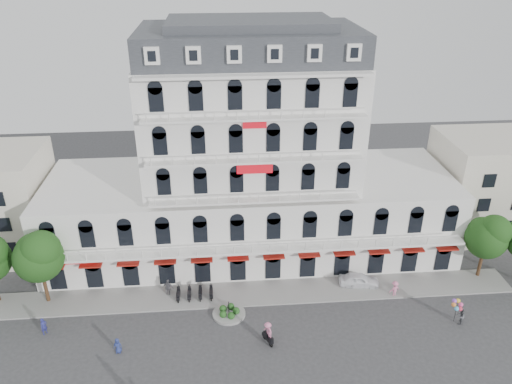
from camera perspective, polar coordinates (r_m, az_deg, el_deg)
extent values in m
plane|color=#38383A|center=(45.63, 1.15, -18.55)|extent=(120.00, 120.00, 0.00)
cube|color=gray|center=(52.26, 0.13, -11.47)|extent=(53.00, 4.00, 0.16)
cube|color=silver|center=(57.28, -0.63, -2.40)|extent=(45.00, 14.00, 9.00)
cube|color=silver|center=(52.78, -0.69, 8.07)|extent=(22.00, 12.00, 13.00)
cube|color=#2D3035|center=(50.78, -0.74, 16.65)|extent=(21.56, 11.76, 3.00)
cube|color=#2D3035|center=(50.47, -0.76, 18.78)|extent=(15.84, 8.64, 0.80)
cube|color=#9E1C13|center=(51.44, -0.01, -7.45)|extent=(40.50, 1.00, 0.15)
cube|color=red|center=(48.01, -0.15, 2.90)|extent=(3.50, 0.10, 1.40)
cube|color=beige|center=(67.19, 25.66, 0.83)|extent=(14.00, 10.00, 12.00)
cylinder|color=gray|center=(49.81, -3.11, -13.73)|extent=(3.20, 3.20, 0.24)
cylinder|color=black|center=(49.30, -3.13, -13.04)|extent=(0.08, 0.08, 1.40)
sphere|color=#1D4416|center=(49.60, -2.28, -13.41)|extent=(0.70, 0.70, 0.70)
sphere|color=#1D4416|center=(50.10, -2.88, -12.94)|extent=(0.70, 0.70, 0.70)
sphere|color=#1D4416|center=(49.91, -3.79, -13.16)|extent=(0.70, 0.70, 0.70)
sphere|color=#1D4416|center=(49.28, -3.79, -13.77)|extent=(0.70, 0.70, 0.70)
sphere|color=#1D4416|center=(49.08, -2.85, -13.94)|extent=(0.70, 0.70, 0.70)
cylinder|color=#382314|center=(54.34, -22.93, -9.92)|extent=(0.36, 0.36, 3.74)
sphere|color=#1B3C13|center=(52.49, -23.59, -6.93)|extent=(4.76, 4.76, 4.76)
sphere|color=#1B3C13|center=(51.52, -23.37, -6.08)|extent=(3.74, 3.74, 3.74)
sphere|color=#1B3C13|center=(52.52, -24.04, -6.13)|extent=(3.40, 3.40, 3.40)
cylinder|color=#382314|center=(58.79, 24.26, -7.41)|extent=(0.36, 0.36, 3.43)
sphere|color=#1B3C13|center=(57.22, 24.84, -4.81)|extent=(4.37, 4.37, 4.37)
sphere|color=#1B3C13|center=(56.76, 25.61, -4.05)|extent=(3.43, 3.43, 3.43)
sphere|color=#1B3C13|center=(56.95, 24.47, -4.15)|extent=(3.12, 3.12, 3.12)
imported|color=white|center=(54.07, 11.68, -9.80)|extent=(4.34, 2.22, 1.41)
cube|color=black|center=(46.68, 1.35, -16.34)|extent=(0.95, 1.51, 0.35)
torus|color=black|center=(46.52, 1.71, -16.98)|extent=(0.36, 0.59, 0.60)
torus|color=black|center=(47.20, 0.98, -16.18)|extent=(0.36, 0.59, 0.60)
imported|color=pink|center=(46.12, 1.36, -15.60)|extent=(1.12, 1.36, 1.83)
imported|color=navy|center=(47.27, -15.53, -16.56)|extent=(0.77, 0.53, 1.50)
imported|color=#5D5B63|center=(52.28, -9.99, -10.71)|extent=(1.23, 0.85, 1.94)
imported|color=pink|center=(53.35, 15.55, -10.62)|extent=(1.31, 1.00, 1.79)
imported|color=navy|center=(51.16, -23.08, -13.94)|extent=(0.73, 0.75, 1.73)
imported|color=#525459|center=(52.02, 22.35, -12.96)|extent=(1.08, 1.11, 1.80)
cylinder|color=black|center=(52.00, 21.83, -12.73)|extent=(0.04, 0.04, 2.00)
sphere|color=#E54C99|center=(51.55, 22.37, -11.81)|extent=(0.44, 0.44, 0.44)
sphere|color=yellow|center=(51.56, 22.09, -11.45)|extent=(0.44, 0.44, 0.44)
sphere|color=#994CD8|center=(51.40, 21.74, -11.49)|extent=(0.44, 0.44, 0.44)
sphere|color=orange|center=(51.23, 21.67, -11.88)|extent=(0.44, 0.44, 0.44)
sphere|color=#4CB2E5|center=(51.23, 21.95, -12.26)|extent=(0.44, 0.44, 0.44)
sphere|color=#D8334C|center=(51.41, 22.29, -12.25)|extent=(0.44, 0.44, 0.44)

